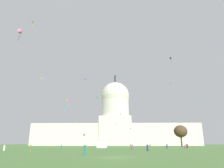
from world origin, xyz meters
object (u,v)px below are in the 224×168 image
object	(u,v)px
person_purple_back_left	(184,147)
person_white_back_center	(4,148)
kite_cyan_mid	(65,106)
kite_red_high	(171,84)
kite_yellow_low	(76,123)
kite_yellow_high	(31,23)
person_navy_mid_left	(148,148)
kite_green_mid	(97,98)
person_olive_edge_west	(132,146)
kite_black_high	(171,58)
kite_turquoise_mid	(194,99)
person_olive_lawn_far_left	(150,146)
person_black_near_tree_east	(187,146)
kite_violet_low	(131,129)
tree_east_mid	(181,131)
person_teal_mid_right	(61,147)
kite_blue_high	(85,80)
kite_pink_high	(20,31)
person_red_mid_center	(85,148)
person_teal_front_center	(85,150)
person_olive_front_left	(130,146)
person_red_aisle_center	(186,146)
kite_lime_mid	(42,79)
person_navy_deep_crowd	(167,146)
kite_magenta_mid	(43,78)
kite_violet_mid	(121,115)
kite_gold_low	(110,119)
capitol_building	(115,125)
person_purple_back_right	(132,148)
event_tent	(102,141)
person_olive_near_tree_west	(31,149)

from	to	relation	value
person_purple_back_left	person_white_back_center	distance (m)	59.59
kite_cyan_mid	kite_red_high	size ratio (longest dim) A/B	2.05
kite_yellow_low	kite_yellow_high	xyz separation A→B (m)	(-10.98, -48.36, 36.91)
person_navy_mid_left	kite_green_mid	xyz separation A→B (m)	(-22.34, 87.90, 32.41)
person_olive_edge_west	kite_black_high	size ratio (longest dim) A/B	0.40
person_olive_edge_west	kite_turquoise_mid	distance (m)	41.42
person_olive_lawn_far_left	kite_yellow_high	xyz separation A→B (m)	(-47.93, -4.70, 49.67)
person_black_near_tree_east	kite_violet_low	size ratio (longest dim) A/B	1.64
tree_east_mid	person_purple_back_left	world-z (taller)	tree_east_mid
person_teal_mid_right	kite_blue_high	world-z (taller)	kite_blue_high
kite_pink_high	kite_cyan_mid	xyz separation A→B (m)	(2.21, 51.32, -14.86)
person_olive_edge_west	person_red_mid_center	distance (m)	32.54
tree_east_mid	kite_blue_high	distance (m)	76.67
person_teal_front_center	person_olive_edge_west	bearing A→B (deg)	126.74
person_olive_lawn_far_left	person_white_back_center	distance (m)	47.69
person_olive_edge_west	person_purple_back_left	bearing A→B (deg)	73.08
person_teal_mid_right	person_olive_front_left	bearing A→B (deg)	-177.71
person_red_aisle_center	kite_lime_mid	size ratio (longest dim) A/B	0.95
person_black_near_tree_east	person_olive_lawn_far_left	size ratio (longest dim) A/B	0.99
person_navy_deep_crowd	person_white_back_center	size ratio (longest dim) A/B	1.16
person_red_aisle_center	kite_magenta_mid	distance (m)	75.92
person_purple_back_left	person_white_back_center	world-z (taller)	person_white_back_center
kite_violet_mid	person_teal_front_center	bearing A→B (deg)	152.02
person_olive_front_left	kite_green_mid	distance (m)	76.07
person_white_back_center	person_teal_mid_right	bearing A→B (deg)	-59.66
person_olive_edge_west	kite_gold_low	size ratio (longest dim) A/B	0.43
kite_lime_mid	kite_yellow_high	distance (m)	26.94
person_olive_front_left	kite_gold_low	world-z (taller)	kite_gold_low
person_olive_edge_west	kite_yellow_high	world-z (taller)	kite_yellow_high
person_purple_back_left	kite_violet_low	distance (m)	84.19
capitol_building	person_white_back_center	xyz separation A→B (m)	(-27.56, -130.57, -17.61)
person_purple_back_right	kite_lime_mid	distance (m)	41.65
person_olive_front_left	kite_turquoise_mid	bearing A→B (deg)	-25.04
person_purple_back_right	person_black_near_tree_east	bearing A→B (deg)	-125.73
person_red_aisle_center	kite_red_high	distance (m)	47.55
event_tent	kite_red_high	size ratio (longest dim) A/B	2.62
person_black_near_tree_east	kite_green_mid	size ratio (longest dim) A/B	0.44
person_navy_deep_crowd	kite_lime_mid	xyz separation A→B (m)	(-46.97, -11.27, 24.06)
tree_east_mid	person_olive_lawn_far_left	world-z (taller)	tree_east_mid
event_tent	person_white_back_center	xyz separation A→B (m)	(-23.05, -37.19, -2.03)
kite_yellow_low	kite_gold_low	bearing A→B (deg)	54.78
kite_yellow_low	kite_yellow_high	distance (m)	61.82
kite_gold_low	person_olive_front_left	bearing A→B (deg)	76.08
kite_violet_mid	person_olive_near_tree_west	bearing A→B (deg)	146.40
event_tent	kite_yellow_high	xyz separation A→B (m)	(-28.96, -19.31, 47.75)
kite_red_high	kite_yellow_high	distance (m)	80.60
person_red_aisle_center	person_purple_back_right	bearing A→B (deg)	133.74
kite_violet_low	kite_lime_mid	size ratio (longest dim) A/B	0.55
person_olive_near_tree_west	person_teal_mid_right	size ratio (longest dim) A/B	1.12
person_purple_back_right	kite_black_high	distance (m)	94.55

